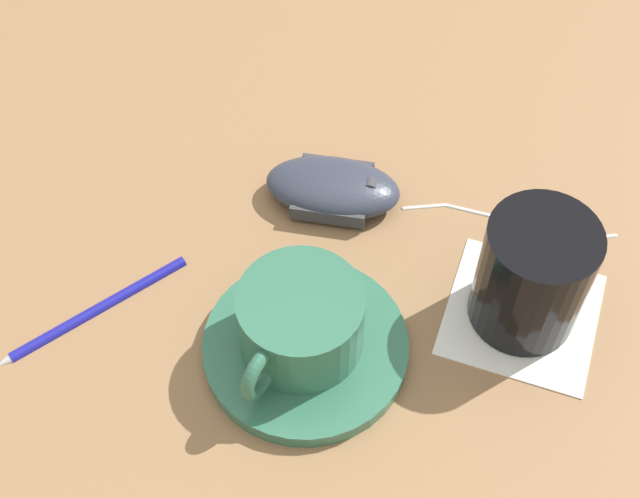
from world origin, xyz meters
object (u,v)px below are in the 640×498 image
coffee_cup (299,322)px  computer_mouse (333,187)px  drinking_glass (533,275)px  saucer (306,347)px  pen (94,308)px

coffee_cup → computer_mouse: bearing=31.9°
coffee_cup → drinking_glass: drinking_glass is taller
saucer → computer_mouse: (0.12, 0.08, 0.01)m
saucer → pen: size_ratio=0.95×
coffee_cup → pen: bearing=119.7°
saucer → coffee_cup: bearing=117.2°
computer_mouse → pen: size_ratio=0.80×
saucer → coffee_cup: size_ratio=1.30×
computer_mouse → drinking_glass: drinking_glass is taller
computer_mouse → coffee_cup: bearing=-148.1°
coffee_cup → pen: size_ratio=0.73×
saucer → drinking_glass: drinking_glass is taller
coffee_cup → drinking_glass: 0.17m
computer_mouse → drinking_glass: bearing=-86.1°
computer_mouse → pen: 0.22m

